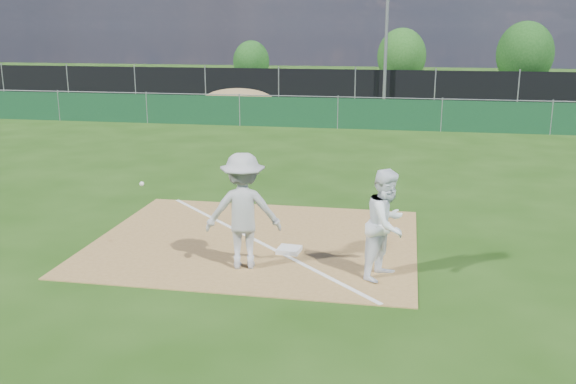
% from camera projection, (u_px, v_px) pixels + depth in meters
% --- Properties ---
extents(ground, '(90.00, 90.00, 0.00)m').
position_uv_depth(ground, '(320.00, 152.00, 20.71)').
color(ground, '#1C3F0D').
rests_on(ground, ground).
extents(infield_dirt, '(6.00, 5.00, 0.02)m').
position_uv_depth(infield_dirt, '(256.00, 241.00, 12.15)').
color(infield_dirt, olive).
rests_on(infield_dirt, ground).
extents(foul_line, '(5.01, 5.01, 0.01)m').
position_uv_depth(foul_line, '(256.00, 240.00, 12.15)').
color(foul_line, white).
rests_on(foul_line, infield_dirt).
extents(green_fence, '(44.00, 0.05, 1.20)m').
position_uv_depth(green_fence, '(338.00, 113.00, 25.32)').
color(green_fence, '#0F371D').
rests_on(green_fence, ground).
extents(dirt_mound, '(3.38, 2.60, 1.17)m').
position_uv_depth(dirt_mound, '(238.00, 101.00, 29.54)').
color(dirt_mound, olive).
rests_on(dirt_mound, ground).
extents(black_fence, '(46.00, 0.04, 1.80)m').
position_uv_depth(black_fence, '(355.00, 87.00, 32.85)').
color(black_fence, black).
rests_on(black_fence, ground).
extents(parking_lot, '(46.00, 9.00, 0.01)m').
position_uv_depth(parking_lot, '(362.00, 95.00, 37.83)').
color(parking_lot, black).
rests_on(parking_lot, ground).
extents(light_pole, '(0.16, 0.16, 8.00)m').
position_uv_depth(light_pole, '(387.00, 25.00, 31.52)').
color(light_pole, slate).
rests_on(light_pole, ground).
extents(first_base, '(0.43, 0.43, 0.08)m').
position_uv_depth(first_base, '(289.00, 250.00, 11.52)').
color(first_base, white).
rests_on(first_base, infield_dirt).
extents(play_at_first, '(2.55, 0.98, 1.95)m').
position_uv_depth(play_at_first, '(243.00, 211.00, 10.61)').
color(play_at_first, '#BCBDBF').
rests_on(play_at_first, infield_dirt).
extents(runner, '(0.99, 1.08, 1.80)m').
position_uv_depth(runner, '(387.00, 224.00, 10.22)').
color(runner, white).
rests_on(runner, ground).
extents(car_left, '(4.98, 2.94, 1.59)m').
position_uv_depth(car_left, '(251.00, 80.00, 38.38)').
color(car_left, '#9EA1A5').
rests_on(car_left, parking_lot).
extents(car_mid, '(4.54, 2.10, 1.44)m').
position_uv_depth(car_mid, '(366.00, 84.00, 36.29)').
color(car_mid, black).
rests_on(car_mid, parking_lot).
extents(car_right, '(4.79, 2.69, 1.31)m').
position_uv_depth(car_right, '(462.00, 86.00, 36.09)').
color(car_right, black).
rests_on(car_right, parking_lot).
extents(tree_left, '(2.51, 2.51, 2.98)m').
position_uv_depth(tree_left, '(251.00, 62.00, 44.57)').
color(tree_left, '#382316').
rests_on(tree_left, ground).
extents(tree_mid, '(3.23, 3.23, 3.83)m').
position_uv_depth(tree_mid, '(402.00, 56.00, 42.80)').
color(tree_mid, '#382316').
rests_on(tree_mid, ground).
extents(tree_right, '(3.60, 3.60, 4.27)m').
position_uv_depth(tree_right, '(525.00, 54.00, 41.29)').
color(tree_right, '#382316').
rests_on(tree_right, ground).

